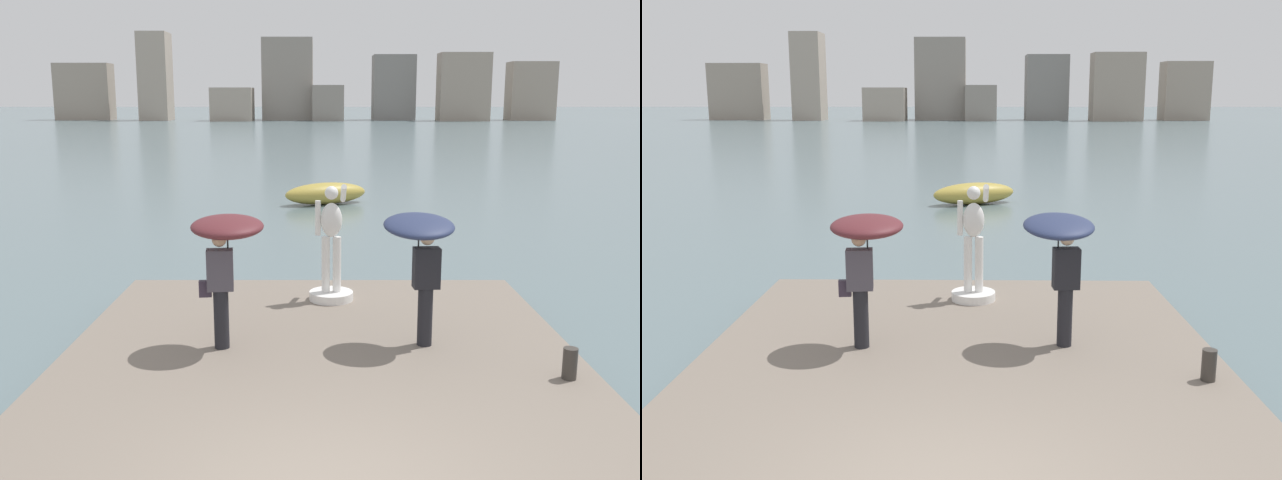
{
  "view_description": "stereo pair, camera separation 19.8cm",
  "coord_description": "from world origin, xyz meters",
  "views": [
    {
      "loc": [
        0.0,
        -5.75,
        4.05
      ],
      "look_at": [
        0.0,
        6.29,
        1.55
      ],
      "focal_mm": 39.31,
      "sensor_mm": 36.0,
      "label": 1
    },
    {
      "loc": [
        0.2,
        -5.75,
        4.05
      ],
      "look_at": [
        0.0,
        6.29,
        1.55
      ],
      "focal_mm": 39.31,
      "sensor_mm": 36.0,
      "label": 2
    }
  ],
  "objects": [
    {
      "name": "distant_skyline",
      "position": [
        -1.58,
        110.19,
        5.34
      ],
      "size": [
        80.96,
        11.35,
        13.77
      ],
      "color": "gray",
      "rests_on": "ground"
    },
    {
      "name": "mooring_bollard",
      "position": [
        3.27,
        2.87,
        0.61
      ],
      "size": [
        0.19,
        0.19,
        0.42
      ],
      "primitive_type": "cylinder",
      "color": "#38332D",
      "rests_on": "pier"
    },
    {
      "name": "onlooker_right",
      "position": [
        1.47,
        4.16,
        1.93
      ],
      "size": [
        1.1,
        1.12,
        1.99
      ],
      "color": "black",
      "rests_on": "pier"
    },
    {
      "name": "boat_near",
      "position": [
        0.22,
        20.45,
        0.41
      ],
      "size": [
        3.44,
        2.35,
        0.81
      ],
      "color": "#B2993D",
      "rests_on": "ground"
    },
    {
      "name": "pier",
      "position": [
        0.0,
        2.43,
        0.2
      ],
      "size": [
        7.44,
        10.86,
        0.4
      ],
      "primitive_type": "cube",
      "color": "slate",
      "rests_on": "ground"
    },
    {
      "name": "ground_plane",
      "position": [
        0.0,
        40.0,
        0.0
      ],
      "size": [
        400.0,
        400.0,
        0.0
      ],
      "primitive_type": "plane",
      "color": "slate"
    },
    {
      "name": "statue_white_figure",
      "position": [
        0.2,
        6.49,
        1.16
      ],
      "size": [
        0.8,
        0.96,
        2.11
      ],
      "color": "white",
      "rests_on": "pier"
    },
    {
      "name": "onlooker_left",
      "position": [
        -1.36,
        4.07,
        1.96
      ],
      "size": [
        1.16,
        1.17,
        1.98
      ],
      "color": "black",
      "rests_on": "pier"
    }
  ]
}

